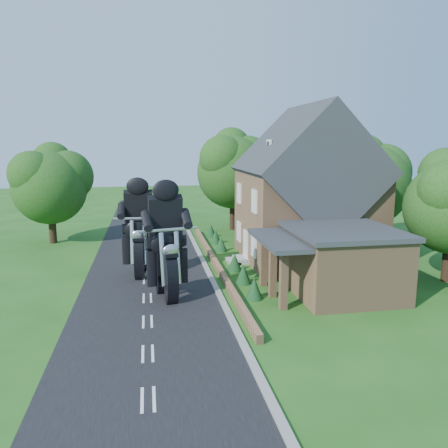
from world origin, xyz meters
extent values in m
plane|color=#1F5016|center=(0.00, 0.00, 0.00)|extent=(120.00, 120.00, 0.00)
cube|color=black|center=(0.00, 0.00, 0.01)|extent=(7.00, 80.00, 0.02)
cube|color=gray|center=(3.65, 0.00, 0.06)|extent=(0.30, 80.00, 0.12)
cube|color=#9C724F|center=(4.30, 5.00, 0.20)|extent=(0.30, 22.00, 0.40)
cube|color=#9C724F|center=(10.50, 6.00, 3.00)|extent=(8.00, 8.00, 6.00)
cube|color=#292C30|center=(10.50, 6.00, 6.00)|extent=(8.48, 8.64, 8.48)
cube|color=#9C724F|center=(12.50, 6.00, 9.20)|extent=(0.60, 0.90, 1.60)
cube|color=white|center=(7.90, 6.00, 7.50)|extent=(0.12, 0.80, 0.90)
cube|color=black|center=(7.84, 6.00, 7.50)|extent=(0.04, 0.55, 0.65)
cube|color=white|center=(6.44, 6.00, 1.05)|extent=(0.10, 1.10, 2.10)
cube|color=gray|center=(6.10, 6.00, 0.15)|extent=(0.80, 1.60, 0.30)
cube|color=gray|center=(5.60, 6.00, 0.07)|extent=(0.80, 1.60, 0.15)
cube|color=white|center=(6.44, 3.80, 1.60)|extent=(0.10, 1.10, 1.40)
cube|color=black|center=(6.42, 3.80, 1.60)|extent=(0.04, 0.92, 1.22)
cube|color=white|center=(6.44, 8.20, 1.60)|extent=(0.10, 1.10, 1.40)
cube|color=black|center=(6.42, 8.20, 1.60)|extent=(0.04, 0.92, 1.22)
cube|color=white|center=(6.44, 3.80, 4.30)|extent=(0.10, 1.10, 1.40)
cube|color=black|center=(6.42, 3.80, 4.30)|extent=(0.04, 0.92, 1.22)
cube|color=white|center=(6.44, 8.20, 4.30)|extent=(0.10, 1.10, 1.40)
cube|color=black|center=(6.42, 8.20, 4.30)|extent=(0.04, 0.92, 1.22)
cube|color=#9C724F|center=(10.00, -0.80, 1.60)|extent=(5.00, 5.60, 3.20)
cube|color=#292C30|center=(10.00, -0.80, 3.32)|extent=(5.30, 5.94, 0.24)
cube|color=#292C30|center=(6.90, -0.80, 2.95)|extent=(2.60, 5.32, 0.22)
cube|color=#9C724F|center=(6.30, -2.60, 1.40)|extent=(0.35, 0.35, 2.80)
cube|color=#9C724F|center=(6.30, -0.80, 1.40)|extent=(0.35, 0.35, 2.80)
cube|color=#9C724F|center=(6.30, 1.00, 1.40)|extent=(0.35, 0.35, 2.80)
sphere|color=#1A4112|center=(17.10, 1.04, 6.05)|extent=(2.86, 2.86, 2.86)
cylinder|color=black|center=(16.50, 8.50, 1.50)|extent=(0.56, 0.56, 3.00)
sphere|color=#1A4112|center=(16.50, 8.50, 4.65)|extent=(6.00, 6.00, 6.00)
sphere|color=#1A4112|center=(17.85, 9.10, 5.55)|extent=(4.32, 4.32, 4.32)
sphere|color=#1A4112|center=(15.45, 7.60, 5.85)|extent=(3.72, 3.72, 3.72)
sphere|color=#1A4112|center=(16.60, 9.70, 6.75)|extent=(3.30, 3.30, 3.30)
cylinder|color=black|center=(14.00, 16.00, 1.80)|extent=(0.56, 0.56, 3.60)
sphere|color=#1A4112|center=(14.00, 16.00, 5.58)|extent=(7.20, 7.20, 7.20)
sphere|color=#1A4112|center=(15.62, 16.72, 6.66)|extent=(5.18, 5.18, 5.18)
sphere|color=#1A4112|center=(12.74, 14.92, 7.02)|extent=(4.46, 4.46, 4.46)
sphere|color=#1A4112|center=(14.10, 17.44, 8.10)|extent=(3.96, 3.96, 3.96)
cylinder|color=black|center=(8.00, 17.00, 1.70)|extent=(0.56, 0.56, 3.40)
sphere|color=#1A4112|center=(8.00, 17.00, 5.16)|extent=(6.40, 6.40, 6.40)
sphere|color=#1A4112|center=(9.44, 17.64, 6.12)|extent=(4.61, 4.61, 4.61)
sphere|color=#1A4112|center=(6.88, 16.04, 6.44)|extent=(3.97, 3.97, 3.97)
sphere|color=#1A4112|center=(8.10, 18.28, 7.40)|extent=(3.52, 3.52, 3.52)
cylinder|color=black|center=(-7.00, 14.00, 1.40)|extent=(0.56, 0.56, 2.80)
sphere|color=#1A4112|center=(-7.00, 14.00, 4.34)|extent=(5.60, 5.60, 5.60)
sphere|color=#1A4112|center=(-5.74, 14.56, 5.18)|extent=(4.03, 4.03, 4.03)
sphere|color=#1A4112|center=(-7.98, 13.16, 5.46)|extent=(3.47, 3.47, 3.47)
sphere|color=#1A4112|center=(-6.90, 15.12, 6.30)|extent=(3.08, 3.08, 3.08)
cone|color=#113618|center=(5.30, -1.00, 0.55)|extent=(0.90, 0.90, 1.10)
cone|color=#113618|center=(5.30, 1.50, 0.55)|extent=(0.90, 0.90, 1.10)
cone|color=#113618|center=(5.30, 4.00, 0.55)|extent=(0.90, 0.90, 1.10)
cone|color=#113618|center=(5.30, 9.00, 0.55)|extent=(0.90, 0.90, 1.10)
cone|color=#113618|center=(5.30, 11.50, 0.55)|extent=(0.90, 0.90, 1.10)
cone|color=#113618|center=(5.30, 14.00, 0.55)|extent=(0.90, 0.90, 1.10)
camera|label=1|loc=(0.18, -21.32, 7.69)|focal=35.00mm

